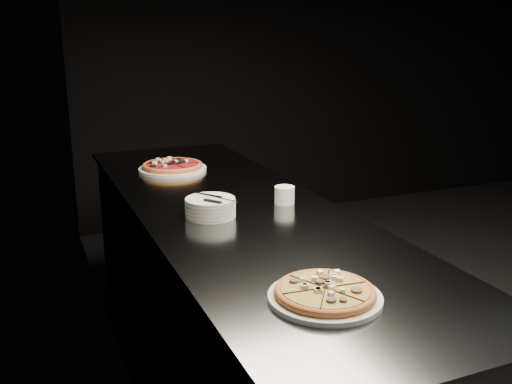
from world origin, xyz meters
name	(u,v)px	position (x,y,z in m)	size (l,w,h in m)	color
wall_left	(130,82)	(-2.50, 0.00, 1.40)	(0.02, 5.00, 2.80)	black
wall_back	(358,51)	(0.00, 2.50, 1.40)	(5.00, 0.02, 2.80)	black
counter	(236,314)	(-2.13, 0.00, 0.46)	(0.74, 2.44, 0.92)	slate
pizza_mushroom	(325,293)	(-2.21, -0.83, 0.94)	(0.29, 0.29, 0.03)	silver
pizza_tomato	(173,167)	(-2.20, 0.65, 0.94)	(0.36, 0.36, 0.04)	silver
plate_stack	(210,207)	(-2.25, -0.08, 0.95)	(0.18, 0.18, 0.07)	silver
cutlery	(213,198)	(-2.25, -0.10, 0.99)	(0.09, 0.18, 0.01)	#B6B8BD
ramekin	(285,195)	(-1.94, -0.04, 0.96)	(0.08, 0.08, 0.07)	silver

